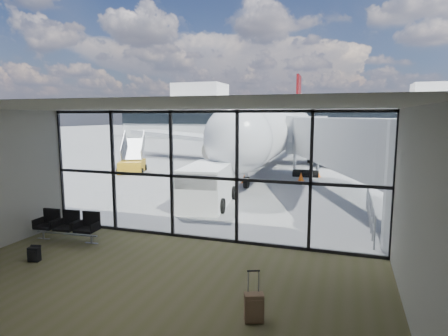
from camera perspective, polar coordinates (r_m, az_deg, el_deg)
The scene contains 22 objects.
ground at distance 52.16m, azimuth 13.17°, elevation 2.96°, with size 220.00×220.00×0.00m, color slate.
lounge_shell at distance 8.54m, azimuth -15.07°, elevation -3.40°, with size 12.02×8.01×4.51m.
glass_curtain_wall at distance 12.82m, azimuth -3.16°, elevation -1.26°, with size 12.10×0.12×4.50m.
jet_bridge at distance 18.92m, azimuth 19.06°, elevation 2.83°, with size 8.00×16.50×4.33m.
apron_railing at distance 15.72m, azimuth 21.41°, elevation -5.78°, with size 0.06×5.46×1.11m.
far_terminal at distance 73.94m, azimuth 14.40°, elevation 7.57°, with size 80.00×12.20×11.00m.
tree_0 at distance 97.39m, azimuth -12.44°, elevation 7.90°, with size 4.95×4.95×7.12m.
tree_1 at distance 94.47m, azimuth -9.29°, elevation 8.36°, with size 5.61×5.61×8.07m.
tree_2 at distance 91.86m, azimuth -5.94°, elevation 8.83°, with size 6.27×6.27×9.03m.
tree_3 at distance 89.56m, azimuth -2.39°, elevation 8.09°, with size 4.95×4.95×7.12m.
tree_4 at distance 87.62m, azimuth 1.32°, elevation 8.51°, with size 5.61×5.61×8.07m.
tree_5 at distance 86.07m, azimuth 5.19°, elevation 8.90°, with size 6.27×6.27×9.03m.
seating_row at distance 14.18m, azimuth -22.59°, elevation -7.89°, with size 2.34×0.81×1.04m.
backpack at distance 12.68m, azimuth -26.97°, elevation -11.62°, with size 0.36×0.34×0.48m.
suitcase at distance 8.35m, azimuth 4.59°, elevation -20.41°, with size 0.46×0.39×1.09m.
airliner at distance 36.59m, azimuth 8.72°, elevation 5.79°, with size 33.08×38.29×9.86m.
service_van at distance 18.03m, azimuth -2.59°, elevation -2.59°, with size 2.66×4.73×1.96m.
belt_loader at distance 29.39m, azimuth 1.61°, elevation 0.59°, with size 2.32×3.77×1.65m.
mobile_stairs at distance 29.68m, azimuth -13.78°, elevation 0.53°, with size 2.93×3.95×2.53m.
traffic_cone_a at distance 24.29m, azimuth 3.11°, elevation -1.65°, with size 0.39×0.39×0.56m.
traffic_cone_b at distance 25.41m, azimuth 11.65°, elevation -1.35°, with size 0.41×0.41×0.59m.
traffic_cone_c at distance 27.42m, azimuth 14.17°, elevation -0.82°, with size 0.37×0.37×0.52m.
Camera 1 is at (4.65, -11.78, 4.28)m, focal length 30.00 mm.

